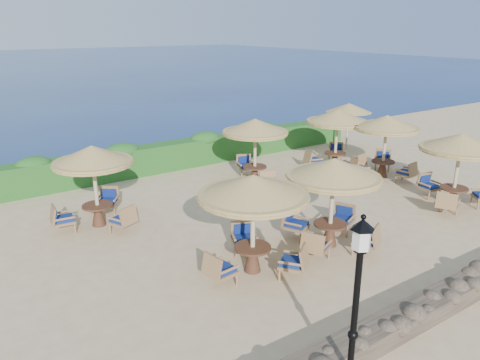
# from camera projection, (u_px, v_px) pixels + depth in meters

# --- Properties ---
(ground) EXTENTS (120.00, 120.00, 0.00)m
(ground) POSITION_uv_depth(u_px,v_px,m) (299.00, 213.00, 16.12)
(ground) COLOR tan
(ground) RESTS_ON ground
(hedge) EXTENTS (18.00, 0.90, 1.20)m
(hedge) POSITION_uv_depth(u_px,v_px,m) (196.00, 152.00, 21.57)
(hedge) COLOR #1A4C18
(hedge) RESTS_ON ground
(stone_wall) EXTENTS (15.00, 0.65, 0.44)m
(stone_wall) POSITION_uv_depth(u_px,v_px,m) (470.00, 285.00, 11.19)
(stone_wall) COLOR brown
(stone_wall) RESTS_ON ground
(lamp_post) EXTENTS (0.44, 0.44, 3.31)m
(lamp_post) POSITION_uv_depth(u_px,v_px,m) (355.00, 317.00, 7.73)
(lamp_post) COLOR black
(lamp_post) RESTS_ON ground
(extra_parasol) EXTENTS (2.30, 2.30, 2.41)m
(extra_parasol) POSITION_uv_depth(u_px,v_px,m) (349.00, 108.00, 23.69)
(extra_parasol) COLOR #C5B38B
(extra_parasol) RESTS_ON ground
(cafe_set_0) EXTENTS (2.86, 2.85, 2.65)m
(cafe_set_0) POSITION_uv_depth(u_px,v_px,m) (253.00, 203.00, 11.69)
(cafe_set_0) COLOR #C5B38B
(cafe_set_0) RESTS_ON ground
(cafe_set_1) EXTENTS (2.83, 2.83, 2.65)m
(cafe_set_1) POSITION_uv_depth(u_px,v_px,m) (333.00, 188.00, 13.16)
(cafe_set_1) COLOR #C5B38B
(cafe_set_1) RESTS_ON ground
(cafe_set_2) EXTENTS (2.80, 2.80, 2.65)m
(cafe_set_2) POSITION_uv_depth(u_px,v_px,m) (459.00, 155.00, 16.10)
(cafe_set_2) COLOR #C5B38B
(cafe_set_2) RESTS_ON ground
(cafe_set_3) EXTENTS (2.67, 2.76, 2.65)m
(cafe_set_3) POSITION_uv_depth(u_px,v_px,m) (94.00, 171.00, 14.53)
(cafe_set_3) COLOR #C5B38B
(cafe_set_3) RESTS_ON ground
(cafe_set_4) EXTENTS (2.65, 2.89, 2.65)m
(cafe_set_4) POSITION_uv_depth(u_px,v_px,m) (255.00, 135.00, 18.59)
(cafe_set_4) COLOR #C5B38B
(cafe_set_4) RESTS_ON ground
(cafe_set_5) EXTENTS (2.82, 2.82, 2.65)m
(cafe_set_5) POSITION_uv_depth(u_px,v_px,m) (337.00, 126.00, 20.63)
(cafe_set_5) COLOR #C5B38B
(cafe_set_5) RESTS_ON ground
(cafe_set_6) EXTENTS (2.76, 2.77, 2.65)m
(cafe_set_6) POSITION_uv_depth(u_px,v_px,m) (386.00, 134.00, 19.35)
(cafe_set_6) COLOR #C5B38B
(cafe_set_6) RESTS_ON ground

